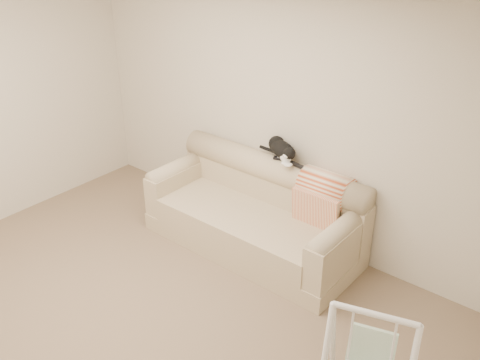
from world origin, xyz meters
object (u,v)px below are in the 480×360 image
(sofa, at_px, (256,214))
(tuxedo_cat, at_px, (282,149))
(remote_a, at_px, (282,159))
(remote_b, at_px, (297,165))

(sofa, bearing_deg, tuxedo_cat, 69.29)
(sofa, xyz_separation_m, remote_a, (0.12, 0.25, 0.56))
(remote_b, relative_size, tuxedo_cat, 0.33)
(remote_a, relative_size, remote_b, 1.06)
(remote_b, bearing_deg, sofa, -143.35)
(sofa, xyz_separation_m, remote_b, (0.31, 0.23, 0.56))
(sofa, height_order, remote_b, remote_b)
(remote_b, bearing_deg, remote_a, 173.65)
(sofa, height_order, tuxedo_cat, tuxedo_cat)
(remote_a, relative_size, tuxedo_cat, 0.36)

